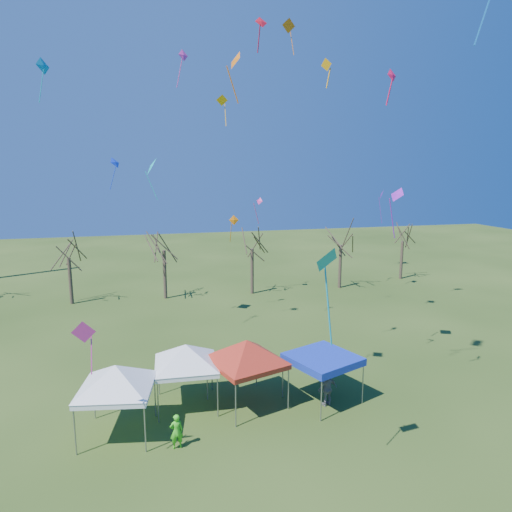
{
  "coord_description": "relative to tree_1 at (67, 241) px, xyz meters",
  "views": [
    {
      "loc": [
        -4.31,
        -18.37,
        11.96
      ],
      "look_at": [
        1.1,
        3.0,
        7.82
      ],
      "focal_mm": 32.0,
      "sensor_mm": 36.0,
      "label": 1
    }
  ],
  "objects": [
    {
      "name": "kite_2",
      "position": [
        -0.27,
        -3.33,
        14.01
      ],
      "size": [
        1.11,
        1.35,
        3.42
      ],
      "rotation": [
        0.0,
        0.0,
        0.96
      ],
      "color": "#0C97BF",
      "rests_on": "ground"
    },
    {
      "name": "tree_5",
      "position": [
        34.49,
        1.42,
        -0.06
      ],
      "size": [
        3.39,
        3.39,
        7.46
      ],
      "color": "#3D2D21",
      "rests_on": "ground"
    },
    {
      "name": "tent_white_west",
      "position": [
        5.03,
        -22.91,
        -2.63
      ],
      "size": [
        4.37,
        4.37,
        3.91
      ],
      "rotation": [
        0.0,
        0.0,
        -0.18
      ],
      "color": "gray",
      "rests_on": "ground"
    },
    {
      "name": "tree_2",
      "position": [
        8.4,
        -0.27,
        0.5
      ],
      "size": [
        3.71,
        3.71,
        8.18
      ],
      "color": "#3D2D21",
      "rests_on": "ground"
    },
    {
      "name": "kite_18",
      "position": [
        12.84,
        -18.87,
        13.56
      ],
      "size": [
        0.76,
        0.54,
        1.79
      ],
      "rotation": [
        0.0,
        0.0,
        0.22
      ],
      "color": "red",
      "rests_on": "ground"
    },
    {
      "name": "kite_3",
      "position": [
        18.81,
        -5.0,
        17.73
      ],
      "size": [
        1.21,
        0.74,
        2.9
      ],
      "rotation": [
        0.0,
        0.0,
        3.29
      ],
      "color": "orange",
      "rests_on": "ground"
    },
    {
      "name": "kite_12",
      "position": [
        29.07,
        -3.0,
        3.82
      ],
      "size": [
        0.87,
        1.14,
        3.32
      ],
      "rotation": [
        0.0,
        0.0,
        4.23
      ],
      "color": "#56169F",
      "rests_on": "ground"
    },
    {
      "name": "kite_13",
      "position": [
        4.58,
        -2.92,
        6.8
      ],
      "size": [
        1.18,
        1.27,
        2.69
      ],
      "rotation": [
        0.0,
        0.0,
        0.94
      ],
      "color": "#1539E7",
      "rests_on": "ground"
    },
    {
      "name": "kite_27",
      "position": [
        10.74,
        -22.33,
        10.88
      ],
      "size": [
        0.7,
        0.98,
        2.19
      ],
      "rotation": [
        0.0,
        0.0,
        4.94
      ],
      "color": "orange",
      "rests_on": "ground"
    },
    {
      "name": "tent_red",
      "position": [
        11.37,
        -21.71,
        -2.5
      ],
      "size": [
        4.41,
        4.41,
        4.08
      ],
      "rotation": [
        0.0,
        0.0,
        0.31
      ],
      "color": "gray",
      "rests_on": "ground"
    },
    {
      "name": "kite_22",
      "position": [
        17.35,
        -1.14,
        3.23
      ],
      "size": [
        0.9,
        0.94,
        2.57
      ],
      "rotation": [
        0.0,
        0.0,
        5.37
      ],
      "color": "#E73388",
      "rests_on": "ground"
    },
    {
      "name": "tree_1",
      "position": [
        0.0,
        0.0,
        0.0
      ],
      "size": [
        3.42,
        3.42,
        7.54
      ],
      "color": "#3D2D21",
      "rests_on": "ground"
    },
    {
      "name": "tree_3",
      "position": [
        16.8,
        -0.6,
        0.29
      ],
      "size": [
        3.59,
        3.59,
        7.91
      ],
      "color": "#3D2D21",
      "rests_on": "ground"
    },
    {
      "name": "person_grey",
      "position": [
        15.37,
        -22.82,
        -4.87
      ],
      "size": [
        1.14,
        0.63,
        1.85
      ],
      "primitive_type": "imported",
      "rotation": [
        0.0,
        0.0,
        3.31
      ],
      "color": "slate",
      "rests_on": "ground"
    },
    {
      "name": "ground",
      "position": [
        10.77,
        -24.65,
        -5.79
      ],
      "size": [
        140.0,
        140.0,
        0.0
      ],
      "primitive_type": "plane",
      "color": "#284014",
      "rests_on": "ground"
    },
    {
      "name": "kite_5",
      "position": [
        12.76,
        -28.26,
        3.02
      ],
      "size": [
        1.36,
        1.19,
        3.73
      ],
      "rotation": [
        0.0,
        0.0,
        3.65
      ],
      "color": "#0B8BAF",
      "rests_on": "ground"
    },
    {
      "name": "tree_4",
      "position": [
        26.12,
        -0.65,
        0.27
      ],
      "size": [
        3.58,
        3.58,
        7.89
      ],
      "color": "#3D2D21",
      "rests_on": "ground"
    },
    {
      "name": "person_green",
      "position": [
        7.54,
        -24.63,
        -5.0
      ],
      "size": [
        0.62,
        0.44,
        1.58
      ],
      "primitive_type": "imported",
      "rotation": [
        0.0,
        0.0,
        3.25
      ],
      "color": "#3ECF21",
      "rests_on": "ground"
    },
    {
      "name": "kite_9",
      "position": [
        17.32,
        -24.21,
        10.19
      ],
      "size": [
        0.65,
        0.46,
        1.57
      ],
      "rotation": [
        0.0,
        0.0,
        0.42
      ],
      "color": "#F21646",
      "rests_on": "ground"
    },
    {
      "name": "kite_17",
      "position": [
        21.69,
        -17.94,
        4.69
      ],
      "size": [
        0.94,
        1.2,
        3.23
      ],
      "rotation": [
        0.0,
        0.0,
        4.94
      ],
      "color": "purple",
      "rests_on": "ground"
    },
    {
      "name": "kite_25",
      "position": [
        15.6,
        -21.01,
        11.21
      ],
      "size": [
        0.53,
        0.67,
        1.44
      ],
      "rotation": [
        0.0,
        0.0,
        2.11
      ],
      "color": "orange",
      "rests_on": "ground"
    },
    {
      "name": "kite_11",
      "position": [
        7.33,
        -8.26,
        6.45
      ],
      "size": [
        0.88,
        1.47,
        3.14
      ],
      "rotation": [
        0.0,
        0.0,
        4.75
      ],
      "color": "#0CBCBF",
      "rests_on": "ground"
    },
    {
      "name": "kite_1",
      "position": [
        4.18,
        -25.61,
        0.17
      ],
      "size": [
        0.93,
        0.48,
        2.1
      ],
      "rotation": [
        0.0,
        0.0,
        3.07
      ],
      "color": "#CC2D8D",
      "rests_on": "ground"
    },
    {
      "name": "tent_blue",
      "position": [
        15.31,
        -22.24,
        -3.51
      ],
      "size": [
        4.1,
        4.1,
        2.49
      ],
      "rotation": [
        0.0,
        0.0,
        0.37
      ],
      "color": "gray",
      "rests_on": "ground"
    },
    {
      "name": "kite_26",
      "position": [
        10.35,
        -3.79,
        15.24
      ],
      "size": [
        1.11,
        1.01,
        2.99
      ],
      "rotation": [
        0.0,
        0.0,
        0.58
      ],
      "color": "#FB37AD",
      "rests_on": "ground"
    },
    {
      "name": "kite_24",
      "position": [
        12.04,
        -11.75,
        10.73
      ],
      "size": [
        0.81,
        0.49,
        2.07
      ],
      "rotation": [
        0.0,
        0.0,
        3.11
      ],
      "color": "#FFAD0D",
      "rests_on": "ground"
    },
    {
      "name": "kite_19",
      "position": [
        13.97,
        -5.79,
        2.05
      ],
      "size": [
        0.86,
        0.6,
        2.3
      ],
      "rotation": [
        0.0,
        0.0,
        0.08
      ],
      "color": "orange",
      "rests_on": "ground"
    },
    {
      "name": "tent_white_mid",
      "position": [
        8.36,
        -21.01,
        -2.7
      ],
      "size": [
        4.34,
        4.34,
        3.83
      ],
      "rotation": [
        0.0,
        0.0,
        -0.05
      ],
      "color": "gray",
      "rests_on": "ground"
    }
  ]
}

